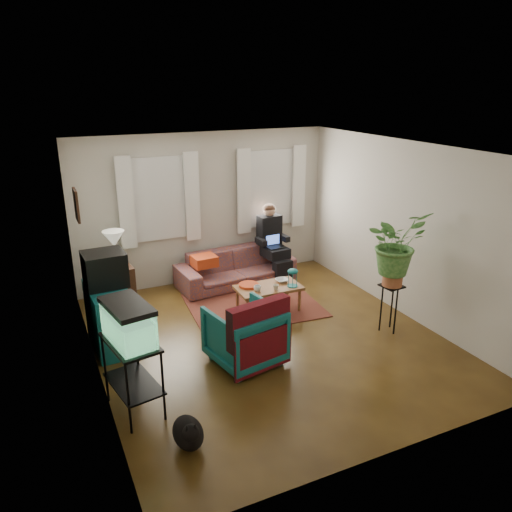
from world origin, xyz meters
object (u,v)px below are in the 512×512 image
aquarium_stand (133,376)px  plant_stand (390,308)px  coffee_table (268,299)px  dresser (110,317)px  sofa (236,262)px  side_table (118,286)px  armchair (245,332)px

aquarium_stand → plant_stand: aquarium_stand is taller
coffee_table → plant_stand: bearing=-44.4°
coffee_table → aquarium_stand: bearing=-144.9°
dresser → coffee_table: size_ratio=0.95×
aquarium_stand → plant_stand: 3.69m
sofa → aquarium_stand: bearing=-134.0°
side_table → dresser: dresser is taller
side_table → sofa: bearing=1.0°
sofa → dresser: (-2.36, -1.32, 0.03)m
dresser → aquarium_stand: size_ratio=1.12×
armchair → coffee_table: 1.53m
dresser → plant_stand: dresser is taller
armchair → dresser: bearing=-48.2°
sofa → side_table: sofa is taller
side_table → armchair: size_ratio=0.78×
aquarium_stand → plant_stand: (3.67, 0.31, -0.07)m
armchair → plant_stand: armchair is taller
dresser → aquarium_stand: dresser is taller
armchair → aquarium_stand: bearing=4.7°
side_table → coffee_table: bearing=-30.4°
dresser → coffee_table: bearing=-1.0°
aquarium_stand → plant_stand: bearing=-5.6°
plant_stand → sofa: bearing=117.1°
aquarium_stand → armchair: aquarium_stand is taller
sofa → aquarium_stand: aquarium_stand is taller
plant_stand → armchair: bearing=177.3°
sofa → coffee_table: 1.25m
coffee_table → plant_stand: (1.27, -1.30, 0.15)m
plant_stand → coffee_table: bearing=134.3°
aquarium_stand → armchair: 1.53m
side_table → aquarium_stand: (-0.35, -2.81, 0.10)m
sofa → side_table: size_ratio=3.15×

